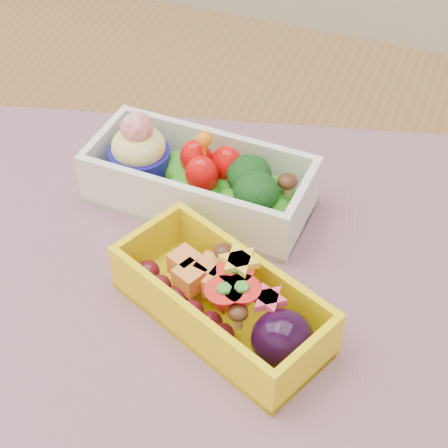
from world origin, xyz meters
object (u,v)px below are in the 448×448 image
(placemat, at_px, (213,261))
(bento_white, at_px, (198,179))
(table, at_px, (243,365))
(bento_yellow, at_px, (225,301))

(placemat, height_order, bento_white, bento_white)
(bento_white, bearing_deg, table, -44.94)
(bento_yellow, bearing_deg, table, 110.71)
(table, bearing_deg, bento_white, 132.47)
(bento_white, bearing_deg, bento_yellow, -56.80)
(placemat, bearing_deg, bento_yellow, -60.11)
(placemat, bearing_deg, bento_white, 121.27)
(table, relative_size, bento_white, 6.38)
(bento_white, bearing_deg, placemat, -56.15)
(bento_yellow, bearing_deg, bento_white, 144.13)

